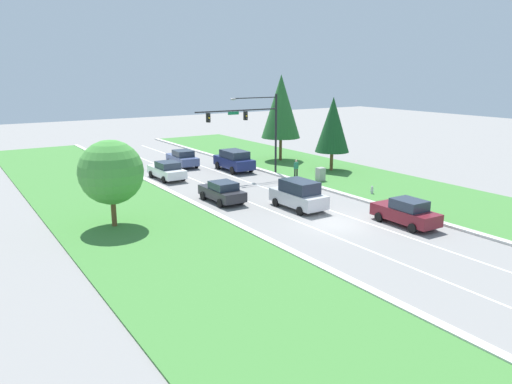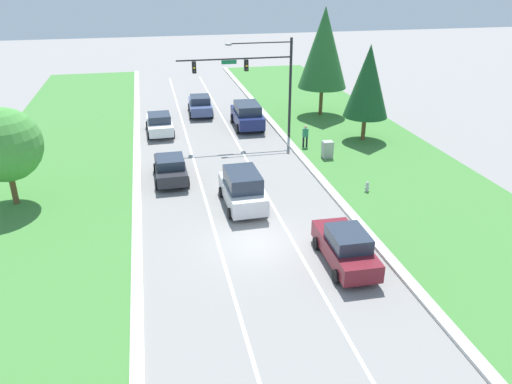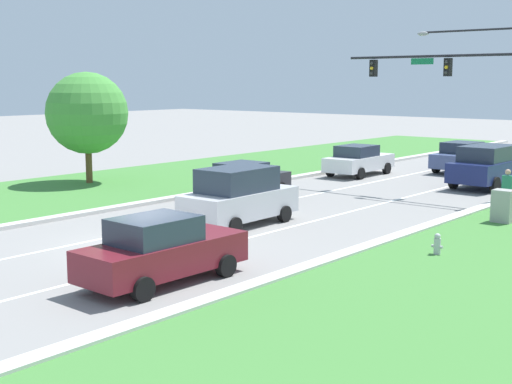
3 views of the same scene
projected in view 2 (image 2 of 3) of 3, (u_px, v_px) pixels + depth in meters
name	position (u px, v px, depth m)	size (l,w,h in m)	color
ground_plane	(256.00, 243.00, 24.19)	(160.00, 160.00, 0.00)	gray
curb_strip_right	(365.00, 230.00, 25.26)	(0.50, 90.00, 0.15)	beige
curb_strip_left	(137.00, 255.00, 23.06)	(0.50, 90.00, 0.15)	beige
grass_verge_right	(458.00, 220.00, 26.29)	(10.00, 90.00, 0.08)	#427F38
grass_verge_left	(16.00, 269.00, 22.05)	(10.00, 90.00, 0.08)	#427F38
lane_stripe_inner_left	(220.00, 247.00, 23.84)	(0.14, 81.00, 0.01)	white
lane_stripe_inner_right	(292.00, 239.00, 24.54)	(0.14, 81.00, 0.01)	white
traffic_signal_mast	(258.00, 73.00, 36.55)	(8.51, 0.41, 7.56)	black
navy_suv	(247.00, 115.00, 41.18)	(2.38, 5.05, 2.04)	navy
silver_suv	(242.00, 189.00, 27.57)	(2.20, 4.59, 2.08)	silver
white_sedan	(159.00, 123.00, 39.73)	(2.17, 4.70, 1.65)	white
burgundy_sedan	(346.00, 247.00, 22.22)	(2.01, 4.58, 1.73)	maroon
slate_blue_sedan	(200.00, 105.00, 44.87)	(2.25, 4.75, 1.72)	#475684
charcoal_sedan	(170.00, 168.00, 31.03)	(2.06, 4.34, 1.60)	#28282D
utility_cabinet	(327.00, 150.00, 34.61)	(0.70, 0.60, 1.25)	#9E9E99
pedestrian	(305.00, 135.00, 36.57)	(0.40, 0.24, 1.69)	black
fire_hydrant	(367.00, 187.00, 29.49)	(0.34, 0.20, 0.70)	#B7B7BC
conifer_near_right_tree	(324.00, 48.00, 42.42)	(4.21, 4.21, 9.29)	brown
oak_near_left_tree	(4.00, 145.00, 26.68)	(4.02, 4.02, 5.55)	brown
conifer_far_right_tree	(368.00, 81.00, 36.57)	(3.31, 3.31, 7.22)	brown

